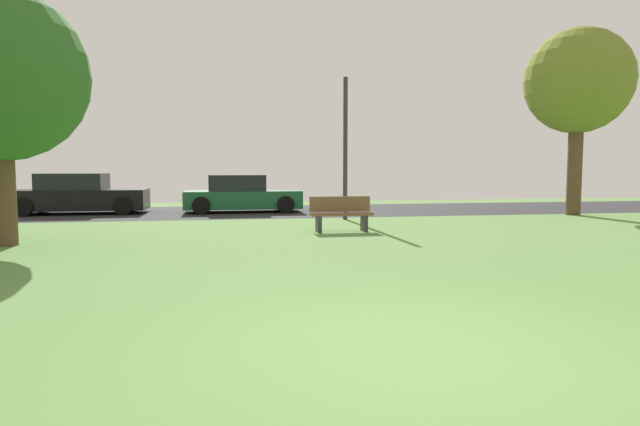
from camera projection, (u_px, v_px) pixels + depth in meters
ground_plane at (427, 356)px, 4.48m from camera, size 44.00×44.00×0.00m
road_strip at (269, 211)px, 20.16m from camera, size 44.00×6.40×0.01m
oak_tree_right at (578, 82)px, 18.13m from camera, size 3.61×3.61×6.47m
parked_car_black at (79, 195)px, 18.91m from camera, size 4.60×2.07×1.46m
parked_car_green at (242, 195)px, 19.65m from camera, size 4.30×1.99×1.40m
park_bench at (341, 214)px, 13.48m from camera, size 1.60×0.45×0.90m
street_lamp_post at (345, 149)px, 16.64m from camera, size 0.14×0.14×4.50m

